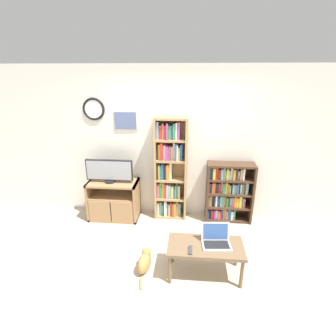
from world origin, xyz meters
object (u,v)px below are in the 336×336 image
object	(u,v)px
tv_stand	(114,200)
bookshelf_tall	(170,171)
television	(109,171)
coffee_table	(205,249)
laptop	(216,239)
bookshelf_short	(227,192)
cat	(145,261)
remote_near_laptop	(190,250)

from	to	relation	value
tv_stand	bookshelf_tall	size ratio (longest dim) A/B	0.48
television	coffee_table	size ratio (longest dim) A/B	0.85
television	laptop	xyz separation A→B (m)	(1.71, -1.23, -0.40)
television	bookshelf_tall	distance (m)	1.03
bookshelf_short	coffee_table	distance (m)	1.48
television	bookshelf_tall	bearing A→B (deg)	8.90
television	cat	xyz separation A→B (m)	(0.81, -1.28, -0.76)
bookshelf_tall	coffee_table	distance (m)	1.62
coffee_table	remote_near_laptop	size ratio (longest dim) A/B	5.88
bookshelf_short	coffee_table	xyz separation A→B (m)	(-0.43, -1.41, -0.14)
television	tv_stand	bearing A→B (deg)	18.93
remote_near_laptop	television	bearing A→B (deg)	136.08
remote_near_laptop	bookshelf_short	bearing A→B (deg)	69.24
coffee_table	cat	distance (m)	0.81
bookshelf_tall	coffee_table	xyz separation A→B (m)	(0.57, -1.43, -0.49)
tv_stand	coffee_table	size ratio (longest dim) A/B	0.91
television	cat	bearing A→B (deg)	-57.72
remote_near_laptop	cat	size ratio (longest dim) A/B	0.32
tv_stand	laptop	xyz separation A→B (m)	(1.68, -1.24, 0.15)
television	coffee_table	world-z (taller)	television
television	cat	distance (m)	1.70
laptop	remote_near_laptop	size ratio (longest dim) A/B	2.32
laptop	cat	xyz separation A→B (m)	(-0.90, -0.06, -0.36)
tv_stand	television	distance (m)	0.55
bookshelf_tall	coffee_table	bearing A→B (deg)	-68.21
television	cat	world-z (taller)	television
tv_stand	remote_near_laptop	xyz separation A→B (m)	(1.36, -1.41, 0.10)
coffee_table	cat	size ratio (longest dim) A/B	1.91
coffee_table	bookshelf_short	bearing A→B (deg)	73.06
bookshelf_short	coffee_table	bearing A→B (deg)	-106.94
coffee_table	remote_near_laptop	world-z (taller)	remote_near_laptop
bookshelf_short	coffee_table	size ratio (longest dim) A/B	1.10
bookshelf_short	coffee_table	world-z (taller)	bookshelf_short
bookshelf_tall	cat	world-z (taller)	bookshelf_tall
television	laptop	bearing A→B (deg)	-35.68
bookshelf_short	remote_near_laptop	world-z (taller)	bookshelf_short
tv_stand	bookshelf_short	world-z (taller)	bookshelf_short
laptop	tv_stand	bearing A→B (deg)	138.64
television	bookshelf_short	world-z (taller)	television
coffee_table	cat	xyz separation A→B (m)	(-0.77, -0.01, -0.24)
television	remote_near_laptop	world-z (taller)	television
cat	laptop	bearing A→B (deg)	15.20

